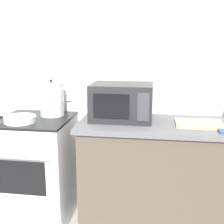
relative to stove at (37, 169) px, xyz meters
The scene contains 8 objects.
back_wall 1.09m from the stove, 29.72° to the left, with size 4.40×0.10×2.50m, color silver.
lower_cabinet_right 1.25m from the stove, ahead, with size 1.64×0.56×0.88m, color #4C4238.
countertop_right 1.33m from the stove, ahead, with size 1.70×0.60×0.04m, color #59595E.
stove is the anchor object (origin of this frame).
stock_pot 0.63m from the stove, 48.19° to the left, with size 0.30×0.21×0.32m.
frying_pan 0.51m from the stove, 118.93° to the right, with size 0.45×0.25×0.05m.
microwave 0.96m from the stove, ahead, with size 0.50×0.37×0.30m.
cutting_board 1.43m from the stove, ahead, with size 0.36×0.26×0.02m, color tan.
Camera 1 is at (0.66, -1.70, 1.55)m, focal length 47.51 mm.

